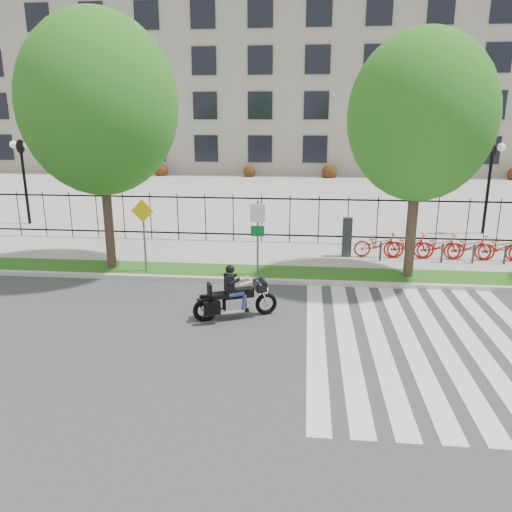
# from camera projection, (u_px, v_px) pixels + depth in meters

# --- Properties ---
(ground) EXTENTS (120.00, 120.00, 0.00)m
(ground) POSITION_uv_depth(u_px,v_px,m) (228.00, 335.00, 12.51)
(ground) COLOR #3A3A3C
(ground) RESTS_ON ground
(curb) EXTENTS (60.00, 0.20, 0.15)m
(curb) POSITION_uv_depth(u_px,v_px,m) (247.00, 281.00, 16.42)
(curb) COLOR #B8B4AD
(curb) RESTS_ON ground
(grass_verge) EXTENTS (60.00, 1.50, 0.15)m
(grass_verge) POSITION_uv_depth(u_px,v_px,m) (250.00, 273.00, 17.23)
(grass_verge) COLOR #1D5615
(grass_verge) RESTS_ON ground
(sidewalk) EXTENTS (60.00, 3.50, 0.15)m
(sidewalk) POSITION_uv_depth(u_px,v_px,m) (257.00, 254.00, 19.63)
(sidewalk) COLOR #A8A59D
(sidewalk) RESTS_ON ground
(plaza) EXTENTS (80.00, 34.00, 0.10)m
(plaza) POSITION_uv_depth(u_px,v_px,m) (281.00, 191.00, 36.46)
(plaza) COLOR #A8A59D
(plaza) RESTS_ON ground
(crosswalk_stripes) EXTENTS (5.70, 8.00, 0.01)m
(crosswalk_stripes) POSITION_uv_depth(u_px,v_px,m) (425.00, 343.00, 12.03)
(crosswalk_stripes) COLOR silver
(crosswalk_stripes) RESTS_ON ground
(iron_fence) EXTENTS (30.00, 0.06, 2.00)m
(iron_fence) POSITION_uv_depth(u_px,v_px,m) (261.00, 218.00, 21.02)
(iron_fence) COLOR black
(iron_fence) RESTS_ON sidewalk
(office_building) EXTENTS (60.00, 21.90, 20.15)m
(office_building) POSITION_uv_depth(u_px,v_px,m) (292.00, 72.00, 52.89)
(office_building) COLOR gray
(office_building) RESTS_ON ground
(lamp_post_left) EXTENTS (1.06, 0.70, 4.25)m
(lamp_post_left) POSITION_uv_depth(u_px,v_px,m) (22.00, 161.00, 24.33)
(lamp_post_left) COLOR black
(lamp_post_left) RESTS_ON ground
(lamp_post_right) EXTENTS (1.06, 0.70, 4.25)m
(lamp_post_right) POSITION_uv_depth(u_px,v_px,m) (491.00, 165.00, 22.17)
(lamp_post_right) COLOR black
(lamp_post_right) RESTS_ON ground
(street_tree_1) EXTENTS (5.13, 5.13, 8.47)m
(street_tree_1) POSITION_uv_depth(u_px,v_px,m) (99.00, 105.00, 16.22)
(street_tree_1) COLOR #34241C
(street_tree_1) RESTS_ON grass_verge
(street_tree_2) EXTENTS (4.52, 4.52, 7.73)m
(street_tree_2) POSITION_uv_depth(u_px,v_px,m) (421.00, 117.00, 15.32)
(street_tree_2) COLOR #34241C
(street_tree_2) RESTS_ON grass_verge
(bike_share_station) EXTENTS (10.00, 0.86, 1.50)m
(bike_share_station) POSITION_uv_depth(u_px,v_px,m) (483.00, 247.00, 18.41)
(bike_share_station) COLOR #2D2D33
(bike_share_station) RESTS_ON sidewalk
(sign_pole_regulatory) EXTENTS (0.50, 0.09, 2.50)m
(sign_pole_regulatory) POSITION_uv_depth(u_px,v_px,m) (258.00, 228.00, 16.40)
(sign_pole_regulatory) COLOR #59595B
(sign_pole_regulatory) RESTS_ON grass_verge
(sign_pole_warning) EXTENTS (0.78, 0.09, 2.49)m
(sign_pole_warning) POSITION_uv_depth(u_px,v_px,m) (144.00, 226.00, 16.78)
(sign_pole_warning) COLOR #59595B
(sign_pole_warning) RESTS_ON grass_verge
(motorcycle_rider) EXTENTS (2.22, 1.21, 1.81)m
(motorcycle_rider) POSITION_uv_depth(u_px,v_px,m) (235.00, 297.00, 13.41)
(motorcycle_rider) COLOR black
(motorcycle_rider) RESTS_ON ground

